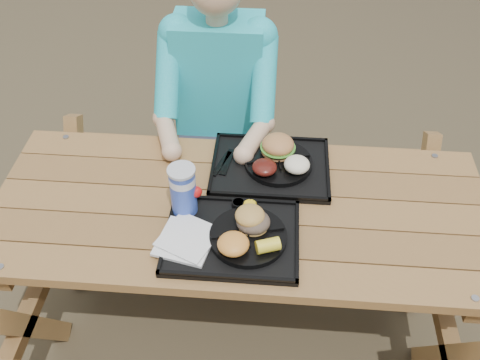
{
  "coord_description": "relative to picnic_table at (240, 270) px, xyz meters",
  "views": [
    {
      "loc": [
        0.11,
        -1.33,
        2.14
      ],
      "look_at": [
        0.0,
        0.0,
        0.88
      ],
      "focal_mm": 40.0,
      "sensor_mm": 36.0,
      "label": 1
    }
  ],
  "objects": [
    {
      "name": "tray_near",
      "position": [
        -0.01,
        -0.16,
        0.39
      ],
      "size": [
        0.45,
        0.35,
        0.02
      ],
      "primitive_type": "cube",
      "color": "black",
      "rests_on": "picnic_table"
    },
    {
      "name": "ground",
      "position": [
        0.0,
        0.0,
        -0.38
      ],
      "size": [
        60.0,
        60.0,
        0.0
      ],
      "primitive_type": "plane",
      "color": "#999999",
      "rests_on": "ground"
    },
    {
      "name": "baked_beans",
      "position": [
        0.08,
        0.15,
        0.44
      ],
      "size": [
        0.09,
        0.09,
        0.04
      ],
      "primitive_type": "ellipsoid",
      "color": "#501510",
      "rests_on": "plate_far"
    },
    {
      "name": "condiment_mustard",
      "position": [
        0.04,
        -0.03,
        0.41
      ],
      "size": [
        0.05,
        0.05,
        0.03
      ],
      "primitive_type": "cylinder",
      "color": "gold",
      "rests_on": "tray_near"
    },
    {
      "name": "diner",
      "position": [
        -0.15,
        0.65,
        0.27
      ],
      "size": [
        0.48,
        0.84,
        1.28
      ],
      "primitive_type": null,
      "color": "teal",
      "rests_on": "ground"
    },
    {
      "name": "cutlery_far",
      "position": [
        -0.07,
        0.21,
        0.4
      ],
      "size": [
        0.05,
        0.15,
        0.01
      ],
      "primitive_type": "cube",
      "rotation": [
        0.0,
        0.0,
        -0.16
      ],
      "color": "black",
      "rests_on": "tray_far"
    },
    {
      "name": "mac_cheese",
      "position": [
        -0.0,
        -0.23,
        0.44
      ],
      "size": [
        0.1,
        0.1,
        0.05
      ],
      "primitive_type": "ellipsoid",
      "color": "gold",
      "rests_on": "plate_near"
    },
    {
      "name": "condiment_bbq",
      "position": [
        -0.0,
        -0.02,
        0.41
      ],
      "size": [
        0.05,
        0.05,
        0.03
      ],
      "primitive_type": "cylinder",
      "color": "#331205",
      "rests_on": "tray_near"
    },
    {
      "name": "napkin_stack",
      "position": [
        -0.17,
        -0.2,
        0.4
      ],
      "size": [
        0.21,
        0.21,
        0.02
      ],
      "primitive_type": "cube",
      "rotation": [
        0.0,
        0.0,
        -0.22
      ],
      "color": "white",
      "rests_on": "tray_near"
    },
    {
      "name": "picnic_table",
      "position": [
        0.0,
        0.0,
        0.0
      ],
      "size": [
        1.8,
        1.49,
        0.75
      ],
      "primitive_type": null,
      "color": "#999999",
      "rests_on": "ground"
    },
    {
      "name": "sandwich",
      "position": [
        0.05,
        -0.13,
        0.47
      ],
      "size": [
        0.11,
        0.11,
        0.11
      ],
      "primitive_type": null,
      "color": "#C29044",
      "rests_on": "plate_near"
    },
    {
      "name": "corn_cob",
      "position": [
        0.11,
        -0.23,
        0.44
      ],
      "size": [
        0.1,
        0.1,
        0.04
      ],
      "primitive_type": null,
      "rotation": [
        0.0,
        0.0,
        0.34
      ],
      "color": "yellow",
      "rests_on": "plate_near"
    },
    {
      "name": "potato_salad",
      "position": [
        0.2,
        0.17,
        0.44
      ],
      "size": [
        0.1,
        0.1,
        0.05
      ],
      "primitive_type": "ellipsoid",
      "color": "white",
      "rests_on": "plate_far"
    },
    {
      "name": "plate_near",
      "position": [
        0.04,
        -0.17,
        0.41
      ],
      "size": [
        0.26,
        0.26,
        0.02
      ],
      "primitive_type": "cylinder",
      "color": "black",
      "rests_on": "tray_near"
    },
    {
      "name": "soda_cup",
      "position": [
        -0.19,
        -0.05,
        0.49
      ],
      "size": [
        0.09,
        0.09,
        0.18
      ],
      "primitive_type": "cylinder",
      "color": "#1635AA",
      "rests_on": "tray_near"
    },
    {
      "name": "plate_far",
      "position": [
        0.13,
        0.21,
        0.41
      ],
      "size": [
        0.26,
        0.26,
        0.02
      ],
      "primitive_type": "cylinder",
      "color": "black",
      "rests_on": "tray_far"
    },
    {
      "name": "burger",
      "position": [
        0.13,
        0.26,
        0.47
      ],
      "size": [
        0.13,
        0.13,
        0.11
      ],
      "primitive_type": null,
      "color": "#B87741",
      "rests_on": "plate_far"
    },
    {
      "name": "tray_far",
      "position": [
        0.1,
        0.2,
        0.39
      ],
      "size": [
        0.45,
        0.35,
        0.02
      ],
      "primitive_type": "cube",
      "color": "black",
      "rests_on": "picnic_table"
    }
  ]
}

